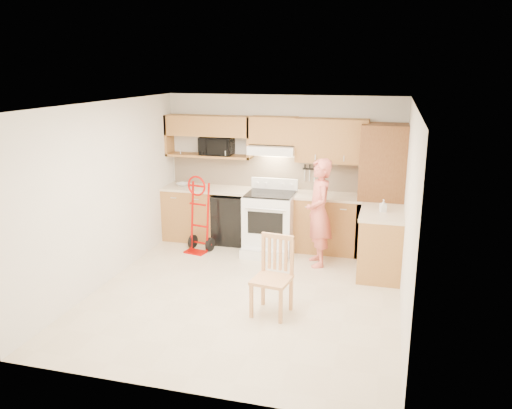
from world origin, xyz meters
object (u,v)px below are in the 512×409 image
at_px(microwave, 217,146).
at_px(range, 269,218).
at_px(person, 319,213).
at_px(hand_truck, 198,218).
at_px(dining_chair, 272,277).

height_order(microwave, range, microwave).
height_order(microwave, person, microwave).
height_order(person, hand_truck, person).
xyz_separation_m(microwave, dining_chair, (1.57, -2.58, -1.16)).
height_order(microwave, hand_truck, microwave).
distance_m(range, person, 0.95).
bearing_deg(microwave, dining_chair, -60.00).
distance_m(range, dining_chair, 2.20).
distance_m(hand_truck, dining_chair, 2.49).
bearing_deg(hand_truck, person, 9.33).
height_order(range, person, person).
bearing_deg(microwave, person, -24.52).
xyz_separation_m(microwave, person, (1.88, -0.81, -0.82)).
relative_size(range, hand_truck, 1.01).
distance_m(person, hand_truck, 1.99).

